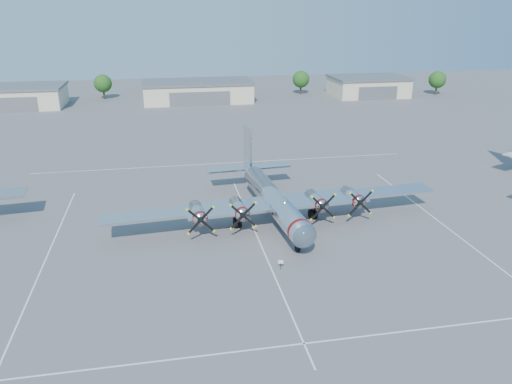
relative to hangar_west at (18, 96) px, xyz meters
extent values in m
plane|color=#525254|center=(45.00, -81.96, -2.71)|extent=(260.00, 260.00, 0.00)
cube|color=silver|center=(23.00, -86.96, -2.71)|extent=(0.15, 40.00, 0.01)
cube|color=silver|center=(45.00, -86.96, -2.71)|extent=(0.15, 40.00, 0.01)
cube|color=silver|center=(67.00, -86.96, -2.71)|extent=(0.15, 40.00, 0.01)
cube|color=silver|center=(45.00, -103.96, -2.71)|extent=(60.00, 0.15, 0.01)
cube|color=silver|center=(45.00, -56.96, -2.71)|extent=(60.00, 0.15, 0.01)
cube|color=beige|center=(0.00, 0.04, -0.31)|extent=(22.00, 14.00, 4.80)
cube|color=slate|center=(0.00, 0.04, 2.39)|extent=(22.60, 14.60, 0.60)
cube|color=slate|center=(0.00, -7.01, -0.91)|extent=(12.10, 0.20, 3.60)
cube|color=beige|center=(45.00, 0.04, -0.31)|extent=(28.00, 14.00, 4.80)
cube|color=slate|center=(45.00, 0.04, 2.39)|extent=(28.60, 14.60, 0.60)
cube|color=slate|center=(45.00, -7.01, -0.91)|extent=(15.40, 0.20, 3.60)
cube|color=beige|center=(93.00, 0.04, -0.31)|extent=(20.00, 14.00, 4.80)
cube|color=slate|center=(93.00, 0.04, 2.39)|extent=(20.60, 14.60, 0.60)
cube|color=slate|center=(93.00, -7.01, -0.91)|extent=(11.00, 0.20, 3.60)
cylinder|color=#382619|center=(20.00, 8.04, -1.31)|extent=(0.50, 0.50, 2.80)
sphere|color=#1A4614|center=(20.00, 8.04, 1.53)|extent=(4.80, 4.80, 4.80)
cylinder|color=#382619|center=(75.00, 6.04, -1.31)|extent=(0.50, 0.50, 2.80)
sphere|color=#1A4614|center=(75.00, 6.04, 1.53)|extent=(4.80, 4.80, 4.80)
cylinder|color=#382619|center=(113.00, -1.96, -1.31)|extent=(0.50, 0.50, 2.80)
sphere|color=#1A4614|center=(113.00, -1.96, 1.53)|extent=(4.80, 4.80, 4.80)
cylinder|color=black|center=(45.88, -92.53, -2.35)|extent=(0.06, 0.06, 0.73)
cube|color=white|center=(45.88, -92.53, -1.93)|extent=(0.49, 0.19, 0.37)
camera|label=1|loc=(35.66, -134.09, 21.30)|focal=35.00mm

